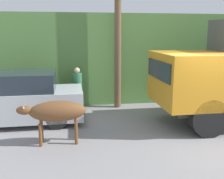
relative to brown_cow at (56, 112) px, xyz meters
The scene contains 7 objects.
ground_plane 4.58m from the brown_cow, ahead, with size 60.00×60.00×0.00m, color gray.
hillside_embankment 7.85m from the brown_cow, 54.96° to the left, with size 32.00×5.33×3.77m.
building_backdrop 5.37m from the brown_cow, 82.32° to the left, with size 4.55×2.70×3.24m.
brown_cow is the anchor object (origin of this frame).
parked_suv 2.35m from the brown_cow, 127.32° to the left, with size 4.46×1.75×1.72m.
pedestrian_on_hill 3.24m from the brown_cow, 78.31° to the left, with size 0.49×0.49×1.68m.
utility_pole 4.71m from the brown_cow, 55.55° to the left, with size 0.90×0.26×6.48m.
Camera 1 is at (-4.04, -6.47, 2.98)m, focal length 42.00 mm.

